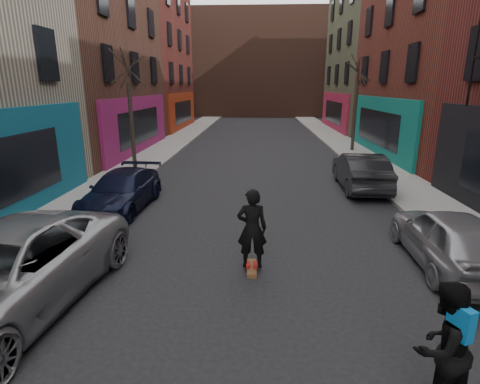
# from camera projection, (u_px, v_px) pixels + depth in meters

# --- Properties ---
(sidewalk_left) EXTENTS (2.50, 84.00, 0.13)m
(sidewalk_left) POSITION_uv_depth(u_px,v_px,m) (181.00, 137.00, 30.71)
(sidewalk_left) COLOR gray
(sidewalk_left) RESTS_ON ground
(sidewalk_right) EXTENTS (2.50, 84.00, 0.13)m
(sidewalk_right) POSITION_uv_depth(u_px,v_px,m) (335.00, 138.00, 30.13)
(sidewalk_right) COLOR gray
(sidewalk_right) RESTS_ON ground
(building_far) EXTENTS (40.00, 10.00, 14.00)m
(building_far) POSITION_uv_depth(u_px,v_px,m) (259.00, 65.00, 53.51)
(building_far) COLOR #47281E
(building_far) RESTS_ON ground
(tree_left_far) EXTENTS (2.00, 2.00, 6.50)m
(tree_left_far) POSITION_uv_depth(u_px,v_px,m) (130.00, 102.00, 18.28)
(tree_left_far) COLOR black
(tree_left_far) RESTS_ON sidewalk_left
(tree_right_far) EXTENTS (2.00, 2.00, 6.80)m
(tree_right_far) POSITION_uv_depth(u_px,v_px,m) (356.00, 96.00, 23.42)
(tree_right_far) COLOR black
(tree_right_far) RESTS_ON sidewalk_right
(parked_left_far) EXTENTS (3.20, 6.02, 1.61)m
(parked_left_far) POSITION_uv_depth(u_px,v_px,m) (1.00, 274.00, 6.87)
(parked_left_far) COLOR gray
(parked_left_far) RESTS_ON ground
(parked_left_end) EXTENTS (2.01, 4.55, 1.30)m
(parked_left_end) POSITION_uv_depth(u_px,v_px,m) (122.00, 191.00, 12.90)
(parked_left_end) COLOR black
(parked_left_end) RESTS_ON ground
(parked_right_far) EXTENTS (1.82, 4.23, 1.42)m
(parked_right_far) POSITION_uv_depth(u_px,v_px,m) (450.00, 238.00, 8.72)
(parked_right_far) COLOR #919399
(parked_right_far) RESTS_ON ground
(parked_right_end) EXTENTS (1.73, 4.61, 1.50)m
(parked_right_end) POSITION_uv_depth(u_px,v_px,m) (360.00, 171.00, 15.44)
(parked_right_end) COLOR black
(parked_right_end) RESTS_ON ground
(skateboard) EXTENTS (0.24, 0.81, 0.10)m
(skateboard) POSITION_uv_depth(u_px,v_px,m) (252.00, 268.00, 8.69)
(skateboard) COLOR brown
(skateboard) RESTS_ON ground
(skateboarder) EXTENTS (0.69, 0.47, 1.87)m
(skateboarder) POSITION_uv_depth(u_px,v_px,m) (252.00, 229.00, 8.43)
(skateboarder) COLOR black
(skateboarder) RESTS_ON skateboard
(pedestrian) EXTENTS (1.09, 0.99, 1.82)m
(pedestrian) POSITION_uv_depth(u_px,v_px,m) (442.00, 347.00, 4.78)
(pedestrian) COLOR black
(pedestrian) RESTS_ON ground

